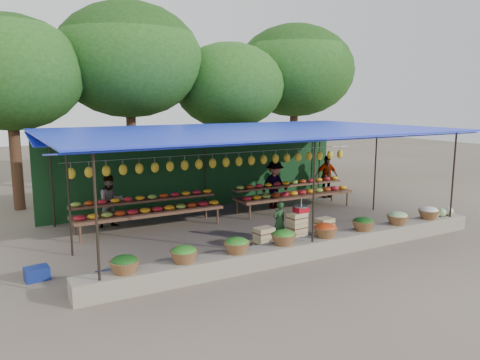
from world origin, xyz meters
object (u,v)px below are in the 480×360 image
blue_crate_front (110,280)px  blue_crate_back (37,273)px  crate_counter (296,230)px  weighing_scale (301,209)px  vendor_seated (279,222)px

blue_crate_front → blue_crate_back: (-1.19, 1.14, -0.02)m
crate_counter → weighing_scale: 0.57m
vendor_seated → blue_crate_front: (-4.60, -0.98, -0.36)m
crate_counter → vendor_seated: size_ratio=2.30×
crate_counter → weighing_scale: (0.15, -0.00, 0.55)m
vendor_seated → blue_crate_back: (-5.79, 0.16, -0.38)m
weighing_scale → blue_crate_front: weighing_scale is taller
crate_counter → vendor_seated: vendor_seated is taller
weighing_scale → blue_crate_back: weighing_scale is taller
blue_crate_front → blue_crate_back: 1.65m
blue_crate_front → weighing_scale: bearing=18.7°
crate_counter → blue_crate_back: 6.14m
blue_crate_back → crate_counter: bearing=-10.1°
vendor_seated → blue_crate_back: bearing=-5.9°
vendor_seated → blue_crate_front: bearing=7.7°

